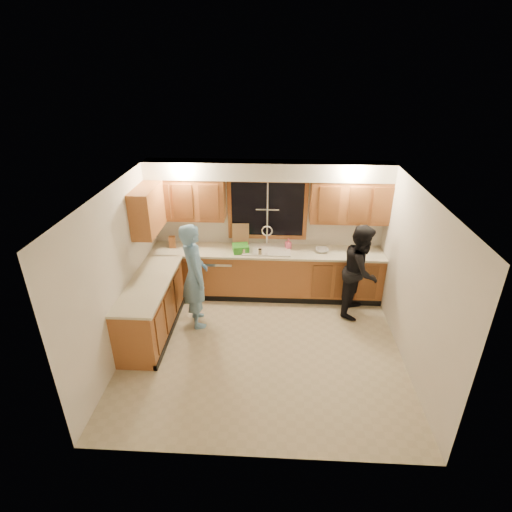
{
  "coord_description": "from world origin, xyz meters",
  "views": [
    {
      "loc": [
        0.17,
        -4.93,
        4.02
      ],
      "look_at": [
        -0.14,
        0.65,
        1.27
      ],
      "focal_mm": 28.0,
      "sensor_mm": 36.0,
      "label": 1
    }
  ],
  "objects_px": {
    "sink": "(266,253)",
    "man": "(195,276)",
    "knife_block": "(172,242)",
    "dishwasher": "(221,274)",
    "dish_crate": "(241,248)",
    "stove": "(141,329)",
    "soap_bottle": "(288,244)",
    "bowl": "(322,250)",
    "woman": "(361,270)"
  },
  "relations": [
    {
      "from": "sink",
      "to": "man",
      "type": "relative_size",
      "value": 0.48
    },
    {
      "from": "sink",
      "to": "knife_block",
      "type": "bearing_deg",
      "value": 178.79
    },
    {
      "from": "dishwasher",
      "to": "dish_crate",
      "type": "bearing_deg",
      "value": -9.83
    },
    {
      "from": "dishwasher",
      "to": "sink",
      "type": "bearing_deg",
      "value": 0.99
    },
    {
      "from": "dishwasher",
      "to": "stove",
      "type": "xyz_separation_m",
      "value": [
        -0.95,
        -1.81,
        0.04
      ]
    },
    {
      "from": "man",
      "to": "knife_block",
      "type": "relative_size",
      "value": 8.42
    },
    {
      "from": "soap_bottle",
      "to": "dish_crate",
      "type": "bearing_deg",
      "value": -168.94
    },
    {
      "from": "sink",
      "to": "bowl",
      "type": "height_order",
      "value": "sink"
    },
    {
      "from": "sink",
      "to": "man",
      "type": "height_order",
      "value": "man"
    },
    {
      "from": "stove",
      "to": "knife_block",
      "type": "xyz_separation_m",
      "value": [
        0.07,
        1.86,
        0.58
      ]
    },
    {
      "from": "man",
      "to": "dish_crate",
      "type": "height_order",
      "value": "man"
    },
    {
      "from": "woman",
      "to": "soap_bottle",
      "type": "bearing_deg",
      "value": 86.85
    },
    {
      "from": "knife_block",
      "to": "soap_bottle",
      "type": "height_order",
      "value": "knife_block"
    },
    {
      "from": "soap_bottle",
      "to": "bowl",
      "type": "height_order",
      "value": "soap_bottle"
    },
    {
      "from": "sink",
      "to": "stove",
      "type": "height_order",
      "value": "sink"
    },
    {
      "from": "dish_crate",
      "to": "soap_bottle",
      "type": "height_order",
      "value": "soap_bottle"
    },
    {
      "from": "dishwasher",
      "to": "stove",
      "type": "height_order",
      "value": "stove"
    },
    {
      "from": "dishwasher",
      "to": "bowl",
      "type": "height_order",
      "value": "bowl"
    },
    {
      "from": "woman",
      "to": "knife_block",
      "type": "xyz_separation_m",
      "value": [
        -3.34,
        0.53,
        0.21
      ]
    },
    {
      "from": "sink",
      "to": "man",
      "type": "bearing_deg",
      "value": -139.32
    },
    {
      "from": "man",
      "to": "woman",
      "type": "distance_m",
      "value": 2.78
    },
    {
      "from": "stove",
      "to": "bowl",
      "type": "xyz_separation_m",
      "value": [
        2.8,
        1.83,
        0.5
      ]
    },
    {
      "from": "sink",
      "to": "knife_block",
      "type": "xyz_separation_m",
      "value": [
        -1.73,
        0.04,
        0.16
      ]
    },
    {
      "from": "stove",
      "to": "bowl",
      "type": "distance_m",
      "value": 3.38
    },
    {
      "from": "dish_crate",
      "to": "woman",
      "type": "bearing_deg",
      "value": -11.17
    },
    {
      "from": "dish_crate",
      "to": "soap_bottle",
      "type": "xyz_separation_m",
      "value": [
        0.85,
        0.17,
        0.04
      ]
    },
    {
      "from": "woman",
      "to": "man",
      "type": "bearing_deg",
      "value": 122.01
    },
    {
      "from": "knife_block",
      "to": "woman",
      "type": "bearing_deg",
      "value": -17.04
    },
    {
      "from": "dishwasher",
      "to": "dish_crate",
      "type": "distance_m",
      "value": 0.7
    },
    {
      "from": "sink",
      "to": "stove",
      "type": "distance_m",
      "value": 2.6
    },
    {
      "from": "knife_block",
      "to": "bowl",
      "type": "height_order",
      "value": "knife_block"
    },
    {
      "from": "woman",
      "to": "stove",
      "type": "bearing_deg",
      "value": 133.46
    },
    {
      "from": "dish_crate",
      "to": "bowl",
      "type": "relative_size",
      "value": 1.19
    },
    {
      "from": "soap_bottle",
      "to": "stove",
      "type": "bearing_deg",
      "value": -138.92
    },
    {
      "from": "woman",
      "to": "dish_crate",
      "type": "relative_size",
      "value": 5.85
    },
    {
      "from": "woman",
      "to": "knife_block",
      "type": "height_order",
      "value": "woman"
    },
    {
      "from": "dishwasher",
      "to": "soap_bottle",
      "type": "xyz_separation_m",
      "value": [
        1.24,
        0.1,
        0.61
      ]
    },
    {
      "from": "dish_crate",
      "to": "sink",
      "type": "bearing_deg",
      "value": 9.99
    },
    {
      "from": "sink",
      "to": "stove",
      "type": "xyz_separation_m",
      "value": [
        -1.8,
        -1.82,
        -0.41
      ]
    },
    {
      "from": "man",
      "to": "bowl",
      "type": "xyz_separation_m",
      "value": [
        2.12,
        0.97,
        0.05
      ]
    },
    {
      "from": "dish_crate",
      "to": "dishwasher",
      "type": "bearing_deg",
      "value": 170.17
    },
    {
      "from": "woman",
      "to": "soap_bottle",
      "type": "height_order",
      "value": "woman"
    },
    {
      "from": "knife_block",
      "to": "soap_bottle",
      "type": "distance_m",
      "value": 2.12
    },
    {
      "from": "stove",
      "to": "dish_crate",
      "type": "height_order",
      "value": "dish_crate"
    },
    {
      "from": "sink",
      "to": "knife_block",
      "type": "distance_m",
      "value": 1.74
    },
    {
      "from": "dish_crate",
      "to": "man",
      "type": "bearing_deg",
      "value": -126.8
    },
    {
      "from": "woman",
      "to": "dishwasher",
      "type": "bearing_deg",
      "value": 101.17
    },
    {
      "from": "sink",
      "to": "dishwasher",
      "type": "relative_size",
      "value": 1.05
    },
    {
      "from": "bowl",
      "to": "sink",
      "type": "bearing_deg",
      "value": -179.97
    },
    {
      "from": "stove",
      "to": "bowl",
      "type": "bearing_deg",
      "value": 33.13
    }
  ]
}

